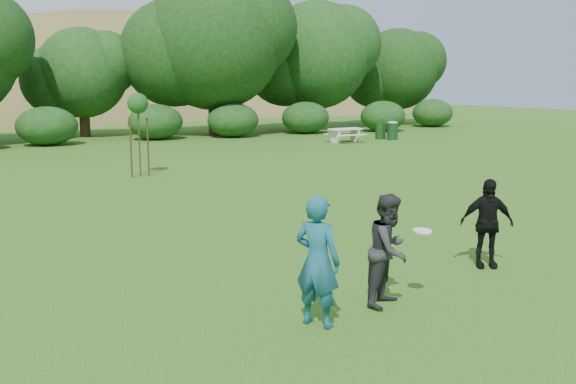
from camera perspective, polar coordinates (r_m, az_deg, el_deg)
name	(u,v)px	position (r m, az deg, el deg)	size (l,w,h in m)	color
ground	(386,288)	(10.41, 8.69, -8.40)	(120.00, 120.00, 0.00)	#19470C
player_teal	(317,261)	(8.54, 2.64, -6.16)	(0.65, 0.42, 1.77)	#175069
player_grey	(389,250)	(9.45, 9.00, -5.09)	(0.80, 0.62, 1.65)	#28292B
player_black	(487,223)	(11.74, 17.25, -2.66)	(0.92, 0.38, 1.58)	black
trash_can_near	(381,131)	(36.84, 8.23, 5.39)	(0.60, 0.60, 0.90)	#163D16
frisbee	(422,231)	(9.43, 11.86, -3.41)	(0.27, 0.27, 0.04)	white
sapling	(138,106)	(22.43, -13.20, 7.48)	(0.70, 0.70, 2.85)	#372615
picnic_table	(345,133)	(34.48, 5.13, 5.27)	(1.80, 1.48, 0.76)	beige
trash_can_lidded	(392,130)	(36.37, 9.27, 5.45)	(0.60, 0.60, 1.05)	#153A1C
tree_row	(96,51)	(37.53, -16.73, 11.92)	(53.92, 10.38, 9.62)	#3A2616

